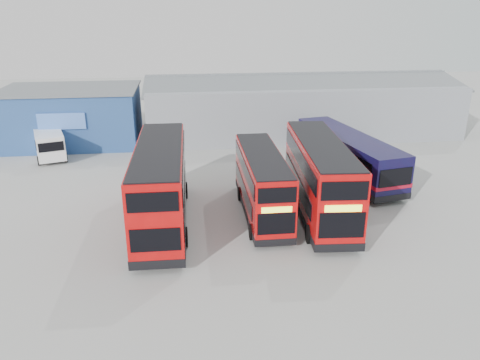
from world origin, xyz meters
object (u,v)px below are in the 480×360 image
at_px(maintenance_shed, 298,105).
at_px(double_decker_right, 320,179).
at_px(double_decker_left, 161,187).
at_px(single_decker_blue, 347,156).
at_px(double_decker_centre, 262,185).
at_px(panel_van, 49,143).
at_px(office_block, 72,115).

distance_m(maintenance_shed, double_decker_right, 20.87).
height_order(double_decker_left, single_decker_blue, double_decker_left).
relative_size(maintenance_shed, double_decker_left, 2.67).
height_order(double_decker_centre, double_decker_right, double_decker_right).
bearing_deg(double_decker_left, maintenance_shed, -121.30).
relative_size(double_decker_centre, panel_van, 1.64).
bearing_deg(panel_van, maintenance_shed, -1.99).
xyz_separation_m(double_decker_left, single_decker_blue, (13.57, 6.75, -0.78)).
distance_m(single_decker_blue, panel_van, 24.71).
height_order(maintenance_shed, single_decker_blue, maintenance_shed).
height_order(double_decker_right, panel_van, double_decker_right).
relative_size(office_block, panel_van, 2.14).
distance_m(maintenance_shed, panel_van, 24.07).
height_order(office_block, maintenance_shed, maintenance_shed).
bearing_deg(double_decker_centre, maintenance_shed, 70.95).
distance_m(maintenance_shed, double_decker_left, 24.72).
bearing_deg(panel_van, double_decker_centre, -58.27).
bearing_deg(office_block, single_decker_blue, -28.48).
xyz_separation_m(office_block, double_decker_right, (18.41, -18.55, -0.27)).
height_order(double_decker_left, double_decker_right, double_decker_left).
height_order(double_decker_right, single_decker_blue, double_decker_right).
height_order(maintenance_shed, panel_van, maintenance_shed).
bearing_deg(maintenance_shed, double_decker_right, -99.90).
xyz_separation_m(double_decker_right, panel_van, (-19.52, 13.95, -1.00)).
bearing_deg(office_block, double_decker_left, -64.94).
relative_size(single_decker_blue, panel_van, 2.14).
distance_m(double_decker_centre, single_decker_blue, 9.64).
distance_m(office_block, maintenance_shed, 22.09).
distance_m(double_decker_centre, double_decker_right, 3.53).
height_order(double_decker_centre, panel_van, double_decker_centre).
distance_m(maintenance_shed, double_decker_centre, 21.42).
bearing_deg(double_decker_left, panel_van, -54.33).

